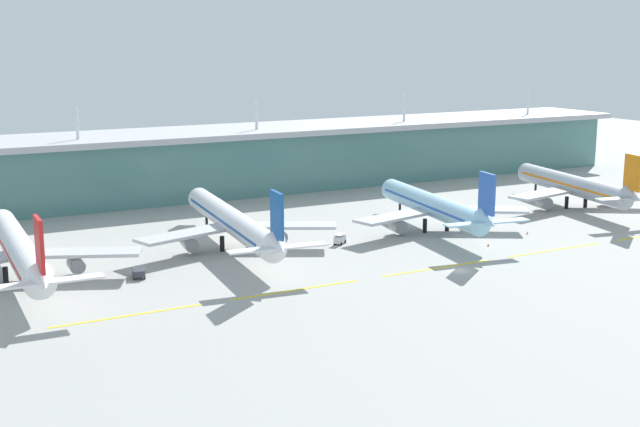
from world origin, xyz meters
TOP-DOWN VIEW (x-y plane):
  - ground_plane at (0.00, 0.00)m, footprint 600.00×600.00m
  - terminal_building at (-0.00, 111.33)m, footprint 288.00×34.00m
  - airliner_nearest at (-83.97, 36.32)m, footprint 48.78×68.60m
  - airliner_near_middle at (-35.16, 40.76)m, footprint 48.55×71.72m
  - airliner_far_middle at (17.78, 34.07)m, footprint 48.30×60.54m
  - airliner_farthest at (72.15, 39.92)m, footprint 48.04×60.28m
  - taxiway_stripe_west at (-71.00, 3.66)m, footprint 28.00×0.70m
  - taxiway_stripe_mid_west at (-37.00, 3.66)m, footprint 28.00×0.70m
  - taxiway_stripe_centre at (-3.00, 3.66)m, footprint 28.00×0.70m
  - taxiway_stripe_mid_east at (31.00, 3.66)m, footprint 28.00×0.70m
  - pushback_tug at (-62.04, 27.11)m, footprint 3.35×4.83m
  - baggage_cart at (-10.84, 32.63)m, footprint 3.95×3.65m
  - safety_cone_left_wingtip at (19.54, 14.05)m, footprint 0.56×0.56m
  - safety_cone_nose_front at (36.46, 19.41)m, footprint 0.56×0.56m

SIDE VIEW (x-z plane):
  - ground_plane at x=0.00m, z-range 0.00..0.00m
  - taxiway_stripe_west at x=-71.00m, z-range 0.00..0.04m
  - taxiway_stripe_mid_west at x=-37.00m, z-range 0.00..0.04m
  - taxiway_stripe_centre at x=-3.00m, z-range 0.00..0.04m
  - taxiway_stripe_mid_east at x=31.00m, z-range 0.00..0.04m
  - safety_cone_left_wingtip at x=19.54m, z-range 0.00..0.70m
  - safety_cone_nose_front at x=36.46m, z-range 0.00..0.70m
  - pushback_tug at x=-62.04m, z-range 0.18..2.03m
  - baggage_cart at x=-10.84m, z-range 0.02..2.50m
  - airliner_farthest at x=72.15m, z-range -3.01..15.89m
  - airliner_far_middle at x=17.78m, z-range -3.01..15.89m
  - airliner_nearest at x=-83.97m, z-range -3.00..15.90m
  - airliner_near_middle at x=-35.16m, z-range -2.99..15.91m
  - terminal_building at x=0.00m, z-range -4.30..25.05m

